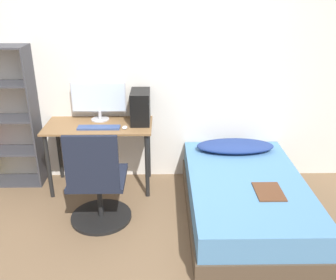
{
  "coord_description": "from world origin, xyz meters",
  "views": [
    {
      "loc": [
        0.21,
        -2.68,
        2.16
      ],
      "look_at": [
        0.25,
        0.6,
        0.75
      ],
      "focal_mm": 40.0,
      "sensor_mm": 36.0,
      "label": 1
    }
  ],
  "objects_px": {
    "keyboard": "(99,128)",
    "pc_tower": "(140,107)",
    "bed": "(245,199)",
    "monitor": "(99,99)",
    "office_chair": "(98,189)"
  },
  "relations": [
    {
      "from": "office_chair",
      "to": "monitor",
      "type": "xyz_separation_m",
      "value": [
        -0.08,
        0.84,
        0.61
      ]
    },
    {
      "from": "bed",
      "to": "monitor",
      "type": "height_order",
      "value": "monitor"
    },
    {
      "from": "bed",
      "to": "monitor",
      "type": "distance_m",
      "value": 1.84
    },
    {
      "from": "keyboard",
      "to": "pc_tower",
      "type": "relative_size",
      "value": 1.25
    },
    {
      "from": "keyboard",
      "to": "pc_tower",
      "type": "height_order",
      "value": "pc_tower"
    },
    {
      "from": "office_chair",
      "to": "monitor",
      "type": "bearing_deg",
      "value": 95.22
    },
    {
      "from": "keyboard",
      "to": "office_chair",
      "type": "bearing_deg",
      "value": -84.93
    },
    {
      "from": "office_chair",
      "to": "pc_tower",
      "type": "xyz_separation_m",
      "value": [
        0.37,
        0.76,
        0.55
      ]
    },
    {
      "from": "monitor",
      "to": "office_chair",
      "type": "bearing_deg",
      "value": -84.78
    },
    {
      "from": "office_chair",
      "to": "keyboard",
      "type": "bearing_deg",
      "value": 95.07
    },
    {
      "from": "pc_tower",
      "to": "keyboard",
      "type": "bearing_deg",
      "value": -156.74
    },
    {
      "from": "keyboard",
      "to": "pc_tower",
      "type": "bearing_deg",
      "value": 23.26
    },
    {
      "from": "keyboard",
      "to": "pc_tower",
      "type": "distance_m",
      "value": 0.49
    },
    {
      "from": "bed",
      "to": "keyboard",
      "type": "xyz_separation_m",
      "value": [
        -1.45,
        0.52,
        0.54
      ]
    },
    {
      "from": "monitor",
      "to": "keyboard",
      "type": "distance_m",
      "value": 0.35
    }
  ]
}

